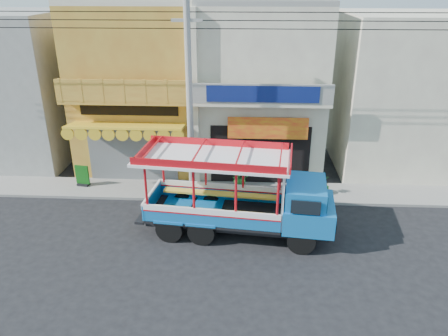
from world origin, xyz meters
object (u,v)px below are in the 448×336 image
object	(u,v)px
utility_pole	(193,87)
green_sign	(83,177)
songthaew_truck	(251,196)
potted_plant_b	(307,188)
potted_plant_a	(240,179)
potted_plant_c	(324,185)

from	to	relation	value
utility_pole	green_sign	size ratio (longest dim) A/B	27.92
utility_pole	songthaew_truck	distance (m)	5.04
songthaew_truck	potted_plant_b	size ratio (longest dim) A/B	7.87
potted_plant_a	potted_plant_b	world-z (taller)	potted_plant_b
songthaew_truck	potted_plant_c	size ratio (longest dim) A/B	8.79
utility_pole	potted_plant_b	world-z (taller)	utility_pole
utility_pole	songthaew_truck	xyz separation A→B (m)	(2.41, -2.83, -3.40)
potted_plant_b	potted_plant_c	distance (m)	0.90
songthaew_truck	potted_plant_c	world-z (taller)	songthaew_truck
potted_plant_b	potted_plant_c	size ratio (longest dim) A/B	1.12
utility_pole	potted_plant_c	size ratio (longest dim) A/B	32.94
songthaew_truck	potted_plant_a	distance (m)	3.93
potted_plant_a	green_sign	bearing A→B (deg)	152.64
green_sign	potted_plant_b	bearing A→B (deg)	-3.67
potted_plant_c	green_sign	bearing A→B (deg)	-58.99
potted_plant_a	potted_plant_c	distance (m)	3.79
potted_plant_b	songthaew_truck	bearing A→B (deg)	122.30
utility_pole	green_sign	world-z (taller)	utility_pole
potted_plant_a	potted_plant_c	xyz separation A→B (m)	(3.77, -0.35, -0.04)
songthaew_truck	green_sign	xyz separation A→B (m)	(-7.82, 3.66, -1.09)
potted_plant_a	potted_plant_b	distance (m)	3.07
green_sign	potted_plant_b	xyz separation A→B (m)	(10.34, -0.66, 0.05)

